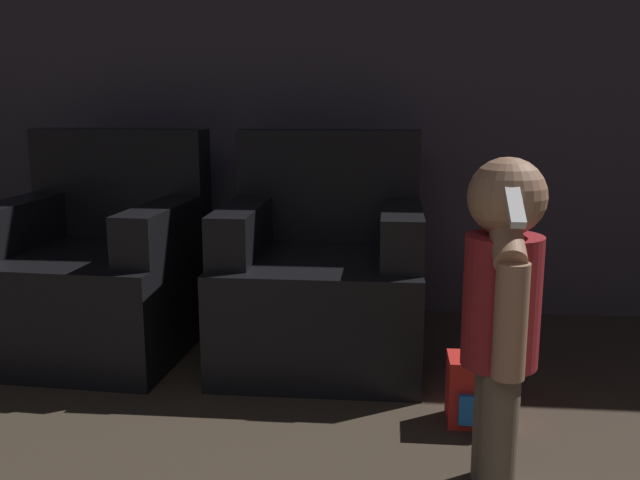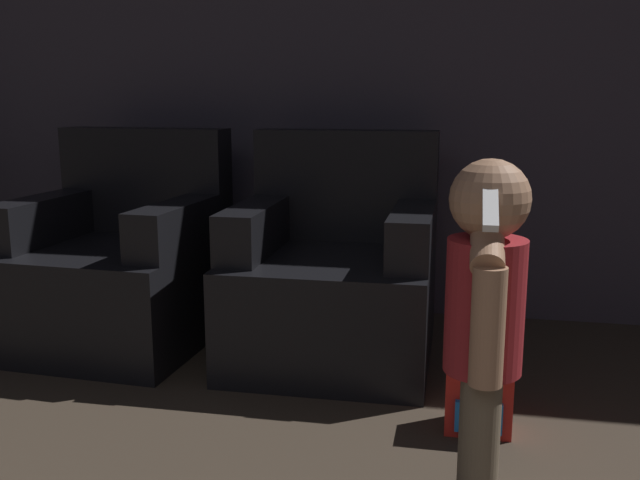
{
  "view_description": "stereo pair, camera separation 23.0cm",
  "coord_description": "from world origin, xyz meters",
  "px_view_note": "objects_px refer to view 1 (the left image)",
  "views": [
    {
      "loc": [
        0.26,
        0.94,
        1.09
      ],
      "look_at": [
        0.03,
        3.28,
        0.61
      ],
      "focal_mm": 40.0,
      "sensor_mm": 36.0,
      "label": 1
    },
    {
      "loc": [
        0.49,
        0.97,
        1.09
      ],
      "look_at": [
        0.03,
        3.28,
        0.61
      ],
      "focal_mm": 40.0,
      "sensor_mm": 36.0,
      "label": 2
    }
  ],
  "objects_px": {
    "armchair_left": "(98,273)",
    "armchair_right": "(322,279)",
    "person_toddler": "(502,302)",
    "toy_backpack": "(479,391)"
  },
  "relations": [
    {
      "from": "armchair_right",
      "to": "toy_backpack",
      "type": "distance_m",
      "value": 0.87
    },
    {
      "from": "armchair_left",
      "to": "toy_backpack",
      "type": "height_order",
      "value": "armchair_left"
    },
    {
      "from": "armchair_left",
      "to": "toy_backpack",
      "type": "xyz_separation_m",
      "value": [
        1.56,
        -0.6,
        -0.22
      ]
    },
    {
      "from": "person_toddler",
      "to": "armchair_left",
      "type": "bearing_deg",
      "value": -125.28
    },
    {
      "from": "armchair_left",
      "to": "person_toddler",
      "type": "distance_m",
      "value": 1.87
    },
    {
      "from": "armchair_right",
      "to": "person_toddler",
      "type": "bearing_deg",
      "value": -60.79
    },
    {
      "from": "armchair_left",
      "to": "armchair_right",
      "type": "distance_m",
      "value": 0.97
    },
    {
      "from": "armchair_right",
      "to": "toy_backpack",
      "type": "relative_size",
      "value": 4.05
    },
    {
      "from": "armchair_right",
      "to": "person_toddler",
      "type": "xyz_separation_m",
      "value": [
        0.57,
        -1.03,
        0.22
      ]
    },
    {
      "from": "armchair_left",
      "to": "toy_backpack",
      "type": "relative_size",
      "value": 4.05
    }
  ]
}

